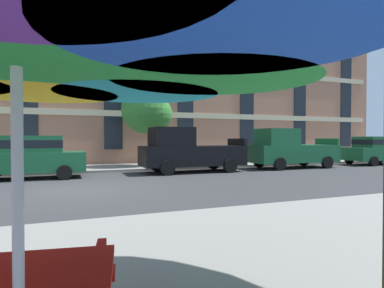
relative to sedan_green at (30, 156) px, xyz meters
The scene contains 9 objects.
ground_plane 4.18m from the sedan_green, 65.44° to the right, with size 120.00×120.00×0.00m, color #38383A.
sidewalk_far 3.64m from the sedan_green, 61.40° to the left, with size 56.00×3.60×0.12m, color gray.
apartment_building 14.32m from the sedan_green, 81.48° to the left, with size 47.00×12.08×19.20m.
sedan_green is the anchor object (origin of this frame).
pickup_black 6.96m from the sedan_green, ahead, with size 5.10×2.12×2.20m.
pickup_green 13.01m from the sedan_green, ahead, with size 5.10×2.12×2.20m.
sedan_green_midblock 19.76m from the sedan_green, ahead, with size 4.40×1.98×1.78m.
street_tree_middle 6.84m from the sedan_green, 28.38° to the left, with size 2.82×2.71×4.65m.
patio_umbrella 12.83m from the sedan_green, 84.50° to the right, with size 3.67×3.67×2.52m.
Camera 1 is at (-0.21, -10.90, 1.68)m, focal length 29.75 mm.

